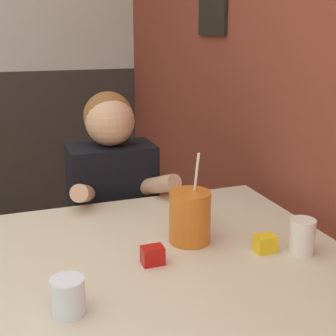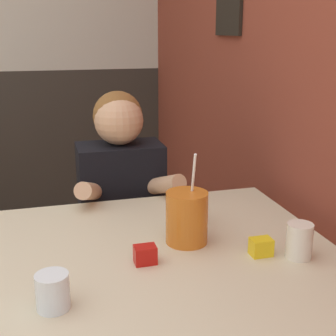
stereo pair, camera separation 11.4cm
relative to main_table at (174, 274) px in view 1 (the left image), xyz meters
name	(u,v)px [view 1 (the left image)]	position (x,y,z in m)	size (l,w,h in m)	color
brick_wall_right	(218,36)	(0.60, 0.98, 0.65)	(0.08, 4.78, 2.70)	brown
main_table	(174,274)	(0.00, 0.00, 0.00)	(0.98, 0.95, 0.77)	beige
person_seated	(114,226)	(-0.03, 0.64, -0.10)	(0.42, 0.40, 1.15)	black
cocktail_pitcher	(190,217)	(0.07, 0.06, 0.14)	(0.13, 0.13, 0.28)	#C6661E
glass_near_pitcher	(68,296)	(-0.32, -0.19, 0.11)	(0.08, 0.08, 0.09)	silver
glass_center	(186,209)	(0.12, 0.20, 0.11)	(0.07, 0.07, 0.09)	silver
glass_far_side	(302,236)	(0.35, -0.11, 0.12)	(0.07, 0.07, 0.10)	silver
condiment_ketchup	(153,255)	(-0.08, -0.03, 0.09)	(0.06, 0.04, 0.05)	#B7140F
condiment_mustard	(265,243)	(0.25, -0.07, 0.09)	(0.06, 0.04, 0.05)	yellow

